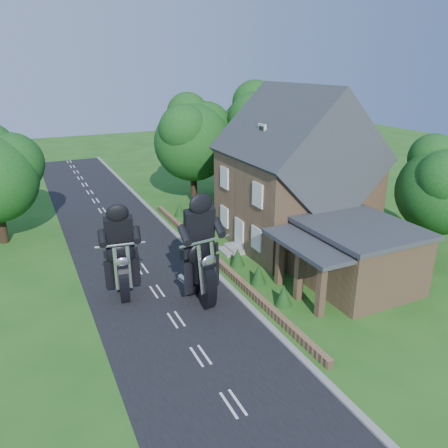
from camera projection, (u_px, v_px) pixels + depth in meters
name	position (u px, v px, depth m)	size (l,w,h in m)	color
ground	(176.00, 320.00, 20.54)	(120.00, 120.00, 0.00)	#235718
road	(176.00, 320.00, 20.54)	(7.00, 80.00, 0.02)	black
kerb	(245.00, 302.00, 21.99)	(0.30, 80.00, 0.12)	gray
garden_wall	(215.00, 259.00, 26.44)	(0.30, 22.00, 0.40)	#956D4B
house	(295.00, 178.00, 28.36)	(9.54, 8.64, 10.24)	#956D4B
annex	(355.00, 255.00, 23.24)	(7.05, 5.94, 3.44)	#956D4B
tree_annex_side	(445.00, 183.00, 25.93)	(5.64, 5.20, 7.48)	black
tree_house_right	(344.00, 151.00, 32.77)	(6.51, 6.00, 8.40)	black
tree_behind_house	(265.00, 126.00, 37.79)	(7.81, 7.20, 10.08)	black
tree_behind_left	(197.00, 135.00, 36.36)	(6.94, 6.40, 9.16)	black
shrub_a	(283.00, 295.00, 21.64)	(0.90, 0.90, 1.10)	#123611
shrub_b	(258.00, 274.00, 23.76)	(0.90, 0.90, 1.10)	#123611
shrub_c	(238.00, 257.00, 25.88)	(0.90, 0.90, 1.10)	#123611
shrub_d	(204.00, 230.00, 30.11)	(0.90, 0.90, 1.10)	#123611
shrub_e	(191.00, 219.00, 32.23)	(0.90, 0.90, 1.10)	#123611
shrub_f	(180.00, 209.00, 34.35)	(0.90, 0.90, 1.10)	#123611
motorcycle_lead	(200.00, 286.00, 21.82)	(0.47, 1.85, 1.73)	black
motorcycle_follow	(123.00, 283.00, 22.37)	(0.41, 1.62, 1.51)	black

